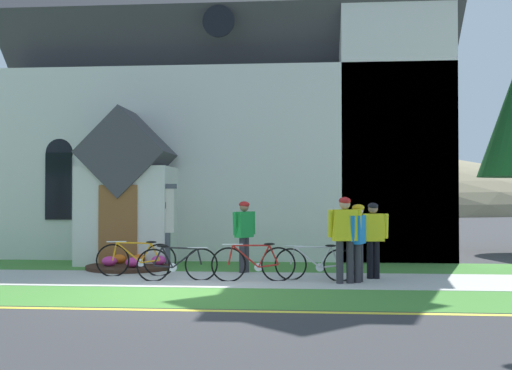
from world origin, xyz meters
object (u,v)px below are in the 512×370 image
Objects in this scene: bicycle_blue at (137,259)px; bicycle_red at (254,263)px; bicycle_black at (315,263)px; cyclist_in_white_jersey at (358,237)px; cyclist_in_green_jersey at (345,232)px; cyclist_in_red_jersey at (244,231)px; church_sign at (134,211)px; bicycle_green at (177,264)px; cyclist_in_blue_jersey at (373,234)px.

bicycle_blue is 2.80m from bicycle_red.
bicycle_black is 1.07× the size of cyclist_in_white_jersey.
cyclist_in_green_jersey is at bearing -6.43° from bicycle_red.
cyclist_in_red_jersey is at bearing 144.43° from bicycle_black.
cyclist_in_white_jersey is at bearing -0.36° from bicycle_red.
church_sign is 3.12m from cyclist_in_red_jersey.
bicycle_blue is 5.00m from cyclist_in_white_jersey.
cyclist_in_red_jersey reaches higher than cyclist_in_white_jersey.
bicycle_green is 0.95× the size of cyclist_in_green_jersey.
cyclist_in_red_jersey is at bearing 163.99° from cyclist_in_blue_jersey.
cyclist_in_blue_jersey is at bearing -16.01° from cyclist_in_red_jersey.
cyclist_in_red_jersey is (2.37, 0.78, 0.61)m from bicycle_blue.
bicycle_black is 1.03m from cyclist_in_green_jersey.
bicycle_blue is 1.06× the size of cyclist_in_red_jersey.
bicycle_green is 3.62m from cyclist_in_green_jersey.
cyclist_in_green_jersey reaches higher than cyclist_in_white_jersey.
cyclist_in_green_jersey reaches higher than bicycle_blue.
bicycle_blue is at bearing -72.57° from church_sign.
cyclist_in_red_jersey is at bearing 144.18° from cyclist_in_green_jersey.
bicycle_black is at bearing -164.73° from cyclist_in_blue_jersey.
cyclist_in_red_jersey is 1.01× the size of cyclist_in_blue_jersey.
bicycle_blue reaches higher than bicycle_black.
cyclist_in_green_jersey is at bearing -35.82° from cyclist_in_red_jersey.
cyclist_in_blue_jersey is at bearing 15.27° from bicycle_black.
bicycle_red is 1.33m from bicycle_black.
cyclist_in_green_jersey is (-0.30, -0.20, 0.11)m from cyclist_in_white_jersey.
bicycle_blue is 4.05m from bicycle_black.
bicycle_green is 0.97× the size of bicycle_black.
bicycle_black is at bearing 143.49° from cyclist_in_green_jersey.
cyclist_in_red_jersey is (1.29, 1.47, 0.63)m from bicycle_green.
cyclist_in_white_jersey is (0.90, -0.24, 0.59)m from bicycle_black.
cyclist_in_white_jersey is at bearing -121.94° from cyclist_in_blue_jersey.
bicycle_red is 1.06× the size of bicycle_green.
church_sign is 1.30× the size of cyclist_in_blue_jersey.
cyclist_in_blue_jersey is at bearing -17.34° from church_sign.
bicycle_blue is at bearing 147.23° from bicycle_green.
bicycle_black is (4.58, -2.17, -1.05)m from church_sign.
church_sign is 1.28× the size of cyclist_in_red_jersey.
church_sign reaches higher than bicycle_red.
cyclist_in_green_jersey reaches higher than bicycle_black.
bicycle_blue is at bearing 166.83° from bicycle_red.
church_sign reaches higher than cyclist_in_white_jersey.
cyclist_in_red_jersey is (-1.66, 1.18, 0.63)m from bicycle_black.
cyclist_in_green_jersey is (5.18, -2.62, -0.35)m from church_sign.
bicycle_red is 1.03× the size of bicycle_black.
church_sign is 3.14m from bicycle_green.
cyclist_in_blue_jersey is (1.27, 0.35, 0.61)m from bicycle_black.
cyclist_in_white_jersey is (2.20, -0.01, 0.57)m from bicycle_red.
bicycle_green is 2.96m from bicycle_black.
bicycle_blue is at bearing 169.57° from cyclist_in_green_jersey.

